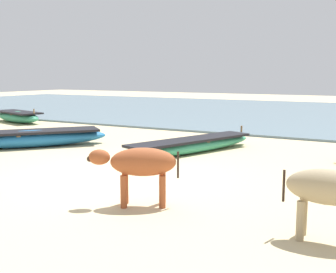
{
  "coord_description": "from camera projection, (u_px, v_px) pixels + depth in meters",
  "views": [
    {
      "loc": [
        5.36,
        -7.22,
        2.2
      ],
      "look_at": [
        -0.02,
        2.28,
        0.6
      ],
      "focal_mm": 45.0,
      "sensor_mm": 36.0,
      "label": 1
    }
  ],
  "objects": [
    {
      "name": "ground",
      "position": [
        117.0,
        177.0,
        9.15
      ],
      "size": [
        80.0,
        80.0,
        0.0
      ],
      "primitive_type": "plane",
      "color": "#CCB789"
    },
    {
      "name": "sea_water",
      "position": [
        298.0,
        113.0,
        24.03
      ],
      "size": [
        60.0,
        20.0,
        0.08
      ],
      "primitive_type": "cube",
      "color": "slate",
      "rests_on": "ground"
    },
    {
      "name": "fishing_boat_2",
      "position": [
        30.0,
        138.0,
        12.93
      ],
      "size": [
        3.8,
        4.29,
        0.71
      ],
      "rotation": [
        0.0,
        0.0,
        4.02
      ],
      "color": "#1E669E",
      "rests_on": "ground"
    },
    {
      "name": "fishing_boat_5",
      "position": [
        18.0,
        116.0,
        19.62
      ],
      "size": [
        3.45,
        1.83,
        0.72
      ],
      "rotation": [
        0.0,
        0.0,
        6.04
      ],
      "color": "#338C66",
      "rests_on": "ground"
    },
    {
      "name": "fishing_boat_6",
      "position": [
        191.0,
        145.0,
        11.99
      ],
      "size": [
        2.41,
        4.8,
        0.6
      ],
      "rotation": [
        0.0,
        0.0,
        1.22
      ],
      "color": "#338C66",
      "rests_on": "ground"
    },
    {
      "name": "cow_adult_rust",
      "position": [
        140.0,
        164.0,
        7.05
      ],
      "size": [
        1.44,
        1.01,
        1.0
      ],
      "rotation": [
        0.0,
        0.0,
        3.65
      ],
      "color": "#9E4C28",
      "rests_on": "ground"
    },
    {
      "name": "cow_second_adult_dun",
      "position": [
        333.0,
        191.0,
        5.49
      ],
      "size": [
        1.52,
        0.5,
        0.98
      ],
      "rotation": [
        0.0,
        0.0,
        0.06
      ],
      "color": "tan",
      "rests_on": "ground"
    }
  ]
}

